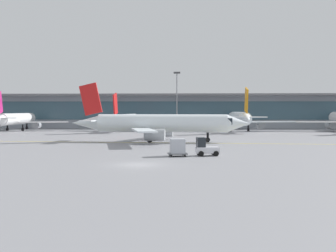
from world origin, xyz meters
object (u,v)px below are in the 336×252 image
gate_airplane_3 (239,119)px  apron_light_mast_1 (177,98)px  gate_airplane_1 (17,119)px  taxiing_regional_jet (160,124)px  baggage_tug (205,148)px  cargo_dolly_lead (177,147)px  gate_airplane_2 (126,120)px

gate_airplane_3 → apron_light_mast_1: 20.70m
gate_airplane_1 → gate_airplane_3: bearing=-91.3°
taxiing_regional_jet → baggage_tug: 23.36m
taxiing_regional_jet → gate_airplane_1: bearing=139.3°
cargo_dolly_lead → apron_light_mast_1: (-2.02, 74.14, 7.37)m
gate_airplane_3 → apron_light_mast_1: apron_light_mast_1 is taller
gate_airplane_2 → cargo_dolly_lead: bearing=-161.9°
gate_airplane_1 → taxiing_regional_jet: bearing=-136.7°
gate_airplane_1 → apron_light_mast_1: apron_light_mast_1 is taller
gate_airplane_2 → cargo_dolly_lead: gate_airplane_2 is taller
gate_airplane_3 → taxiing_regional_jet: size_ratio=1.04×
gate_airplane_2 → taxiing_regional_jet: (10.64, -37.55, 0.22)m
gate_airplane_3 → baggage_tug: 61.84m
gate_airplane_1 → baggage_tug: 75.65m
gate_airplane_1 → cargo_dolly_lead: 74.25m
gate_airplane_3 → baggage_tug: bearing=169.0°
gate_airplane_3 → taxiing_regional_jet: gate_airplane_3 is taller
gate_airplane_1 → taxiing_regional_jet: size_ratio=0.97×
gate_airplane_2 → baggage_tug: bearing=-159.0°
baggage_tug → apron_light_mast_1: size_ratio=0.18×
baggage_tug → cargo_dolly_lead: 3.19m
taxiing_regional_jet → cargo_dolly_lead: bearing=-76.8°
apron_light_mast_1 → baggage_tug: bearing=-86.0°
gate_airplane_3 → gate_airplane_2: bearing=90.8°
gate_airplane_1 → gate_airplane_3: gate_airplane_3 is taller
gate_airplane_2 → gate_airplane_3: gate_airplane_3 is taller
gate_airplane_3 → taxiing_regional_jet: (-16.83, -38.60, -0.13)m
taxiing_regional_jet → apron_light_mast_1: size_ratio=1.89×
gate_airplane_2 → cargo_dolly_lead: 62.03m
gate_airplane_1 → cargo_dolly_lead: bearing=-147.2°
baggage_tug → gate_airplane_3: bearing=71.2°
cargo_dolly_lead → taxiing_regional_jet: bearing=89.3°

